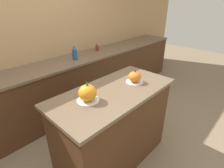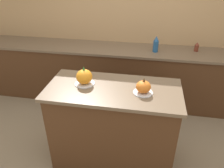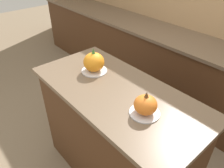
% 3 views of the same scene
% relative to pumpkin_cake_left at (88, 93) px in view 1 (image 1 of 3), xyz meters
% --- Properties ---
extents(ground_plane, '(12.00, 12.00, 0.00)m').
position_rel_pumpkin_cake_left_xyz_m(ground_plane, '(0.31, -0.04, -1.03)').
color(ground_plane, '#847056').
extents(wall_back, '(8.00, 0.06, 2.50)m').
position_rel_pumpkin_cake_left_xyz_m(wall_back, '(0.31, 1.57, 0.22)').
color(wall_back, tan).
rests_on(wall_back, ground_plane).
extents(kitchen_island, '(1.35, 0.65, 0.96)m').
position_rel_pumpkin_cake_left_xyz_m(kitchen_island, '(0.31, -0.04, -0.55)').
color(kitchen_island, '#4C2D19').
rests_on(kitchen_island, ground_plane).
extents(back_counter, '(6.00, 0.60, 0.91)m').
position_rel_pumpkin_cake_left_xyz_m(back_counter, '(0.31, 1.24, -0.58)').
color(back_counter, '#4C2D19').
rests_on(back_counter, ground_plane).
extents(pumpkin_cake_left, '(0.21, 0.21, 0.20)m').
position_rel_pumpkin_cake_left_xyz_m(pumpkin_cake_left, '(0.00, 0.00, 0.00)').
color(pumpkin_cake_left, silver).
rests_on(pumpkin_cake_left, kitchen_island).
extents(pumpkin_cake_right, '(0.19, 0.19, 0.16)m').
position_rel_pumpkin_cake_left_xyz_m(pumpkin_cake_right, '(0.60, -0.07, -0.02)').
color(pumpkin_cake_right, silver).
rests_on(pumpkin_cake_right, kitchen_island).
extents(bottle_tall, '(0.08, 0.08, 0.23)m').
position_rel_pumpkin_cake_left_xyz_m(bottle_tall, '(0.71, 1.19, -0.02)').
color(bottle_tall, '#235184').
rests_on(bottle_tall, back_counter).
extents(bottle_short, '(0.06, 0.06, 0.14)m').
position_rel_pumpkin_cake_left_xyz_m(bottle_short, '(1.30, 1.32, -0.06)').
color(bottle_short, maroon).
rests_on(bottle_short, back_counter).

